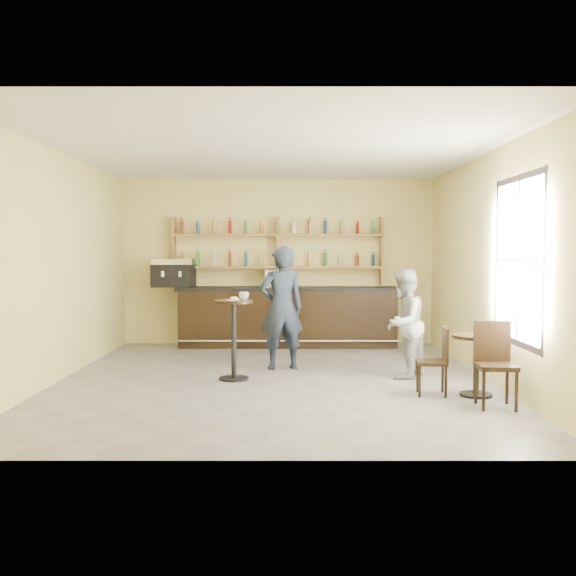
{
  "coord_description": "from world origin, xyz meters",
  "views": [
    {
      "loc": [
        0.2,
        -8.97,
        1.83
      ],
      "look_at": [
        0.2,
        0.8,
        1.25
      ],
      "focal_mm": 40.0,
      "sensor_mm": 36.0,
      "label": 1
    }
  ],
  "objects_px": {
    "pastry_case": "(279,278)",
    "chair_south": "(496,365)",
    "chair_west": "(432,361)",
    "pedestal_table": "(234,340)",
    "bar_counter": "(288,317)",
    "cafe_table": "(476,365)",
    "patron_second": "(404,323)",
    "espresso_machine": "(174,273)",
    "man_main": "(282,308)"
  },
  "relations": [
    {
      "from": "bar_counter",
      "to": "chair_west",
      "type": "relative_size",
      "value": 4.85
    },
    {
      "from": "patron_second",
      "to": "bar_counter",
      "type": "bearing_deg",
      "value": -118.59
    },
    {
      "from": "espresso_machine",
      "to": "chair_west",
      "type": "xyz_separation_m",
      "value": [
        3.98,
        -4.12,
        -0.97
      ]
    },
    {
      "from": "man_main",
      "to": "chair_west",
      "type": "xyz_separation_m",
      "value": [
        1.91,
        -1.77,
        -0.51
      ]
    },
    {
      "from": "chair_west",
      "to": "patron_second",
      "type": "relative_size",
      "value": 0.55
    },
    {
      "from": "chair_west",
      "to": "man_main",
      "type": "bearing_deg",
      "value": -126.24
    },
    {
      "from": "pedestal_table",
      "to": "patron_second",
      "type": "distance_m",
      "value": 2.43
    },
    {
      "from": "pedestal_table",
      "to": "man_main",
      "type": "distance_m",
      "value": 1.11
    },
    {
      "from": "chair_west",
      "to": "patron_second",
      "type": "xyz_separation_m",
      "value": [
        -0.16,
        1.11,
        0.35
      ]
    },
    {
      "from": "bar_counter",
      "to": "espresso_machine",
      "type": "relative_size",
      "value": 5.57
    },
    {
      "from": "bar_counter",
      "to": "chair_south",
      "type": "xyz_separation_m",
      "value": [
        2.42,
        -4.77,
        -0.07
      ]
    },
    {
      "from": "espresso_machine",
      "to": "chair_south",
      "type": "bearing_deg",
      "value": -37.9
    },
    {
      "from": "chair_south",
      "to": "chair_west",
      "type": "bearing_deg",
      "value": 135.72
    },
    {
      "from": "man_main",
      "to": "cafe_table",
      "type": "distance_m",
      "value": 3.11
    },
    {
      "from": "pastry_case",
      "to": "espresso_machine",
      "type": "bearing_deg",
      "value": 178.4
    },
    {
      "from": "man_main",
      "to": "cafe_table",
      "type": "xyz_separation_m",
      "value": [
        2.46,
        -1.82,
        -0.56
      ]
    },
    {
      "from": "chair_west",
      "to": "patron_second",
      "type": "bearing_deg",
      "value": -165.44
    },
    {
      "from": "pastry_case",
      "to": "man_main",
      "type": "xyz_separation_m",
      "value": [
        0.07,
        -2.35,
        -0.35
      ]
    },
    {
      "from": "pedestal_table",
      "to": "man_main",
      "type": "bearing_deg",
      "value": 50.4
    },
    {
      "from": "cafe_table",
      "to": "chair_west",
      "type": "distance_m",
      "value": 0.55
    },
    {
      "from": "pastry_case",
      "to": "cafe_table",
      "type": "height_order",
      "value": "pastry_case"
    },
    {
      "from": "man_main",
      "to": "chair_south",
      "type": "distance_m",
      "value": 3.51
    },
    {
      "from": "bar_counter",
      "to": "patron_second",
      "type": "bearing_deg",
      "value": -61.18
    },
    {
      "from": "pastry_case",
      "to": "chair_west",
      "type": "distance_m",
      "value": 4.65
    },
    {
      "from": "pastry_case",
      "to": "patron_second",
      "type": "distance_m",
      "value": 3.56
    },
    {
      "from": "pedestal_table",
      "to": "chair_west",
      "type": "bearing_deg",
      "value": -20.45
    },
    {
      "from": "pedestal_table",
      "to": "bar_counter",
      "type": "bearing_deg",
      "value": 76.46
    },
    {
      "from": "patron_second",
      "to": "pastry_case",
      "type": "bearing_deg",
      "value": -116.27
    },
    {
      "from": "espresso_machine",
      "to": "cafe_table",
      "type": "xyz_separation_m",
      "value": [
        4.53,
        -4.17,
        -1.01
      ]
    },
    {
      "from": "espresso_machine",
      "to": "patron_second",
      "type": "xyz_separation_m",
      "value": [
        3.82,
        -3.01,
        -0.62
      ]
    },
    {
      "from": "pastry_case",
      "to": "pedestal_table",
      "type": "bearing_deg",
      "value": -102.32
    },
    {
      "from": "pedestal_table",
      "to": "patron_second",
      "type": "relative_size",
      "value": 0.72
    },
    {
      "from": "espresso_machine",
      "to": "chair_west",
      "type": "relative_size",
      "value": 0.87
    },
    {
      "from": "espresso_machine",
      "to": "cafe_table",
      "type": "relative_size",
      "value": 0.97
    },
    {
      "from": "cafe_table",
      "to": "patron_second",
      "type": "height_order",
      "value": "patron_second"
    },
    {
      "from": "pastry_case",
      "to": "chair_west",
      "type": "height_order",
      "value": "pastry_case"
    },
    {
      "from": "chair_south",
      "to": "man_main",
      "type": "bearing_deg",
      "value": 139.11
    },
    {
      "from": "man_main",
      "to": "cafe_table",
      "type": "height_order",
      "value": "man_main"
    },
    {
      "from": "chair_south",
      "to": "patron_second",
      "type": "xyz_separation_m",
      "value": [
        -0.76,
        1.76,
        0.29
      ]
    },
    {
      "from": "pastry_case",
      "to": "cafe_table",
      "type": "distance_m",
      "value": 4.96
    },
    {
      "from": "bar_counter",
      "to": "pastry_case",
      "type": "relative_size",
      "value": 7.67
    },
    {
      "from": "pedestal_table",
      "to": "cafe_table",
      "type": "relative_size",
      "value": 1.46
    },
    {
      "from": "patron_second",
      "to": "cafe_table",
      "type": "bearing_deg",
      "value": 64.02
    },
    {
      "from": "man_main",
      "to": "cafe_table",
      "type": "relative_size",
      "value": 2.44
    },
    {
      "from": "bar_counter",
      "to": "pedestal_table",
      "type": "bearing_deg",
      "value": -103.54
    },
    {
      "from": "espresso_machine",
      "to": "patron_second",
      "type": "height_order",
      "value": "espresso_machine"
    },
    {
      "from": "pastry_case",
      "to": "bar_counter",
      "type": "bearing_deg",
      "value": -1.6
    },
    {
      "from": "bar_counter",
      "to": "chair_west",
      "type": "distance_m",
      "value": 4.5
    },
    {
      "from": "pedestal_table",
      "to": "patron_second",
      "type": "bearing_deg",
      "value": 3.45
    },
    {
      "from": "pastry_case",
      "to": "chair_south",
      "type": "relative_size",
      "value": 0.55
    }
  ]
}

